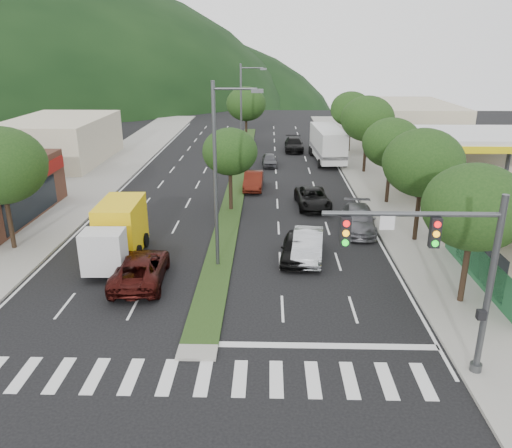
{
  "coord_description": "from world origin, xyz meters",
  "views": [
    {
      "loc": [
        2.8,
        -17.43,
        11.6
      ],
      "look_at": [
        2.1,
        9.56,
        1.94
      ],
      "focal_mm": 35.0,
      "sensor_mm": 36.0,
      "label": 1
    }
  ],
  "objects_px": {
    "traffic_signal": "(449,260)",
    "tree_r_b": "(423,163)",
    "tree_med_far": "(246,104)",
    "car_queue_f": "(294,144)",
    "tree_r_c": "(392,143)",
    "box_truck": "(118,233)",
    "tree_r_a": "(474,207)",
    "tree_r_e": "(351,109)",
    "motorhome": "(327,144)",
    "sedan_silver": "(308,245)",
    "car_queue_e": "(269,160)",
    "tree_med_near": "(230,152)",
    "suv_maroon": "(140,268)",
    "car_queue_d": "(313,198)",
    "car_queue_a": "(296,248)",
    "tree_l_a": "(0,166)",
    "car_queue_c": "(253,181)",
    "tree_r_d": "(368,119)",
    "streetlight_near": "(219,168)",
    "streetlight_mid": "(243,110)"
  },
  "relations": [
    {
      "from": "sedan_silver",
      "to": "box_truck",
      "type": "height_order",
      "value": "box_truck"
    },
    {
      "from": "tree_med_far",
      "to": "streetlight_mid",
      "type": "bearing_deg",
      "value": -88.93
    },
    {
      "from": "traffic_signal",
      "to": "tree_r_c",
      "type": "height_order",
      "value": "traffic_signal"
    },
    {
      "from": "tree_med_near",
      "to": "tree_med_far",
      "type": "xyz_separation_m",
      "value": [
        0.0,
        26.0,
        0.58
      ]
    },
    {
      "from": "streetlight_near",
      "to": "car_queue_a",
      "type": "xyz_separation_m",
      "value": [
        4.22,
        0.93,
        -4.86
      ]
    },
    {
      "from": "tree_med_far",
      "to": "motorhome",
      "type": "height_order",
      "value": "tree_med_far"
    },
    {
      "from": "car_queue_c",
      "to": "tree_r_a",
      "type": "bearing_deg",
      "value": -60.85
    },
    {
      "from": "streetlight_mid",
      "to": "suv_maroon",
      "type": "relative_size",
      "value": 1.82
    },
    {
      "from": "streetlight_near",
      "to": "streetlight_mid",
      "type": "height_order",
      "value": "same"
    },
    {
      "from": "suv_maroon",
      "to": "tree_l_a",
      "type": "bearing_deg",
      "value": -29.22
    },
    {
      "from": "traffic_signal",
      "to": "car_queue_f",
      "type": "xyz_separation_m",
      "value": [
        -3.31,
        42.16,
        -3.89
      ]
    },
    {
      "from": "tree_r_b",
      "to": "car_queue_d",
      "type": "relative_size",
      "value": 1.36
    },
    {
      "from": "streetlight_mid",
      "to": "car_queue_e",
      "type": "height_order",
      "value": "streetlight_mid"
    },
    {
      "from": "sedan_silver",
      "to": "car_queue_e",
      "type": "relative_size",
      "value": 1.32
    },
    {
      "from": "traffic_signal",
      "to": "car_queue_c",
      "type": "bearing_deg",
      "value": 106.47
    },
    {
      "from": "tree_r_c",
      "to": "tree_r_d",
      "type": "bearing_deg",
      "value": 90.0
    },
    {
      "from": "traffic_signal",
      "to": "tree_r_b",
      "type": "height_order",
      "value": "tree_r_b"
    },
    {
      "from": "traffic_signal",
      "to": "car_queue_a",
      "type": "height_order",
      "value": "traffic_signal"
    },
    {
      "from": "tree_l_a",
      "to": "streetlight_near",
      "type": "distance_m",
      "value": 12.87
    },
    {
      "from": "tree_med_far",
      "to": "car_queue_f",
      "type": "distance_m",
      "value": 7.89
    },
    {
      "from": "tree_r_d",
      "to": "tree_r_e",
      "type": "relative_size",
      "value": 1.07
    },
    {
      "from": "tree_r_d",
      "to": "streetlight_mid",
      "type": "relative_size",
      "value": 0.72
    },
    {
      "from": "suv_maroon",
      "to": "car_queue_d",
      "type": "distance_m",
      "value": 16.42
    },
    {
      "from": "suv_maroon",
      "to": "tree_r_a",
      "type": "bearing_deg",
      "value": 169.37
    },
    {
      "from": "sedan_silver",
      "to": "motorhome",
      "type": "relative_size",
      "value": 0.52
    },
    {
      "from": "car_queue_e",
      "to": "suv_maroon",
      "type": "bearing_deg",
      "value": -106.8
    },
    {
      "from": "tree_l_a",
      "to": "car_queue_d",
      "type": "relative_size",
      "value": 1.42
    },
    {
      "from": "sedan_silver",
      "to": "car_queue_f",
      "type": "relative_size",
      "value": 0.93
    },
    {
      "from": "tree_r_b",
      "to": "tree_l_a",
      "type": "distance_m",
      "value": 24.58
    },
    {
      "from": "tree_r_e",
      "to": "streetlight_near",
      "type": "bearing_deg",
      "value": -110.23
    },
    {
      "from": "tree_med_near",
      "to": "car_queue_e",
      "type": "bearing_deg",
      "value": 78.98
    },
    {
      "from": "tree_r_a",
      "to": "box_truck",
      "type": "relative_size",
      "value": 1.03
    },
    {
      "from": "tree_r_a",
      "to": "tree_med_far",
      "type": "relative_size",
      "value": 0.96
    },
    {
      "from": "tree_med_far",
      "to": "car_queue_f",
      "type": "bearing_deg",
      "value": -30.61
    },
    {
      "from": "box_truck",
      "to": "tree_med_far",
      "type": "bearing_deg",
      "value": -100.93
    },
    {
      "from": "traffic_signal",
      "to": "tree_med_near",
      "type": "relative_size",
      "value": 1.16
    },
    {
      "from": "tree_r_a",
      "to": "tree_r_e",
      "type": "height_order",
      "value": "tree_r_e"
    },
    {
      "from": "tree_r_c",
      "to": "tree_med_far",
      "type": "height_order",
      "value": "tree_med_far"
    },
    {
      "from": "tree_r_c",
      "to": "box_truck",
      "type": "relative_size",
      "value": 1.0
    },
    {
      "from": "box_truck",
      "to": "tree_r_e",
      "type": "bearing_deg",
      "value": -121.38
    },
    {
      "from": "tree_med_near",
      "to": "streetlight_near",
      "type": "xyz_separation_m",
      "value": [
        0.21,
        -10.0,
        1.16
      ]
    },
    {
      "from": "tree_med_far",
      "to": "tree_r_e",
      "type": "bearing_deg",
      "value": -18.43
    },
    {
      "from": "tree_r_e",
      "to": "car_queue_d",
      "type": "relative_size",
      "value": 1.31
    },
    {
      "from": "tree_l_a",
      "to": "car_queue_d",
      "type": "height_order",
      "value": "tree_l_a"
    },
    {
      "from": "streetlight_mid",
      "to": "car_queue_d",
      "type": "height_order",
      "value": "streetlight_mid"
    },
    {
      "from": "tree_r_a",
      "to": "car_queue_c",
      "type": "bearing_deg",
      "value": 117.78
    },
    {
      "from": "tree_r_d",
      "to": "car_queue_c",
      "type": "xyz_separation_m",
      "value": [
        -10.5,
        -6.07,
        -4.44
      ]
    },
    {
      "from": "car_queue_a",
      "to": "motorhome",
      "type": "bearing_deg",
      "value": 86.24
    },
    {
      "from": "tree_r_c",
      "to": "car_queue_e",
      "type": "distance_m",
      "value": 16.2
    },
    {
      "from": "car_queue_e",
      "to": "car_queue_c",
      "type": "bearing_deg",
      "value": -101.7
    }
  ]
}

